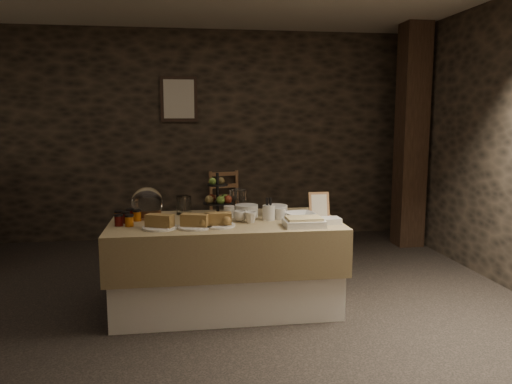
{
  "coord_description": "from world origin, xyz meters",
  "views": [
    {
      "loc": [
        -0.11,
        -3.83,
        1.51
      ],
      "look_at": [
        0.48,
        0.2,
        0.91
      ],
      "focal_mm": 35.0,
      "sensor_mm": 36.0,
      "label": 1
    }
  ],
  "objects": [
    {
      "name": "ground_plane",
      "position": [
        0.0,
        0.0,
        0.0
      ],
      "size": [
        5.5,
        5.0,
        0.01
      ],
      "primitive_type": "cube",
      "color": "black",
      "rests_on": "ground"
    },
    {
      "name": "room_shell",
      "position": [
        0.0,
        0.0,
        1.56
      ],
      "size": [
        5.52,
        5.02,
        2.6
      ],
      "color": "black",
      "rests_on": "ground"
    },
    {
      "name": "buffet_table",
      "position": [
        0.21,
        0.05,
        0.41
      ],
      "size": [
        1.8,
        0.95,
        0.71
      ],
      "color": "white",
      "rests_on": "ground_plane"
    },
    {
      "name": "chair",
      "position": [
        0.43,
        2.31,
        0.38
      ],
      "size": [
        0.48,
        0.46,
        0.67
      ],
      "rotation": [
        0.0,
        0.0,
        0.23
      ],
      "color": "brown",
      "rests_on": "ground_plane"
    },
    {
      "name": "timber_column",
      "position": [
        2.55,
        1.74,
        1.3
      ],
      "size": [
        0.3,
        0.3,
        2.6
      ],
      "primitive_type": "cube",
      "color": "black",
      "rests_on": "ground_plane"
    },
    {
      "name": "framed_picture",
      "position": [
        -0.15,
        2.47,
        1.75
      ],
      "size": [
        0.45,
        0.04,
        0.55
      ],
      "color": "#2F2018",
      "rests_on": "room_shell"
    },
    {
      "name": "plate_stack_a",
      "position": [
        0.4,
        0.18,
        0.76
      ],
      "size": [
        0.19,
        0.19,
        0.1
      ],
      "primitive_type": "cylinder",
      "color": "silver",
      "rests_on": "buffet_table"
    },
    {
      "name": "plate_stack_b",
      "position": [
        0.64,
        0.2,
        0.75
      ],
      "size": [
        0.2,
        0.2,
        0.08
      ],
      "primitive_type": "cylinder",
      "color": "silver",
      "rests_on": "buffet_table"
    },
    {
      "name": "cutlery_holder",
      "position": [
        0.55,
        0.02,
        0.77
      ],
      "size": [
        0.1,
        0.1,
        0.12
      ],
      "primitive_type": "cylinder",
      "color": "silver",
      "rests_on": "buffet_table"
    },
    {
      "name": "cup_a",
      "position": [
        0.32,
        -0.0,
        0.75
      ],
      "size": [
        0.13,
        0.13,
        0.09
      ],
      "primitive_type": "imported",
      "rotation": [
        0.0,
        0.0,
        -0.26
      ],
      "color": "silver",
      "rests_on": "buffet_table"
    },
    {
      "name": "cup_b",
      "position": [
        0.4,
        -0.07,
        0.75
      ],
      "size": [
        0.11,
        0.11,
        0.09
      ],
      "primitive_type": "imported",
      "rotation": [
        0.0,
        0.0,
        -0.15
      ],
      "color": "silver",
      "rests_on": "buffet_table"
    },
    {
      "name": "mug_c",
      "position": [
        0.25,
        0.17,
        0.76
      ],
      "size": [
        0.09,
        0.09,
        0.09
      ],
      "primitive_type": "cylinder",
      "color": "silver",
      "rests_on": "buffet_table"
    },
    {
      "name": "mug_d",
      "position": [
        0.65,
        0.03,
        0.76
      ],
      "size": [
        0.08,
        0.08,
        0.09
      ],
      "primitive_type": "cylinder",
      "color": "silver",
      "rests_on": "buffet_table"
    },
    {
      "name": "bowl",
      "position": [
        0.81,
        0.0,
        0.74
      ],
      "size": [
        0.26,
        0.26,
        0.06
      ],
      "primitive_type": "imported",
      "rotation": [
        0.0,
        0.0,
        0.15
      ],
      "color": "silver",
      "rests_on": "buffet_table"
    },
    {
      "name": "cake_dome",
      "position": [
        -0.41,
        0.27,
        0.82
      ],
      "size": [
        0.26,
        0.26,
        0.26
      ],
      "color": "brown",
      "rests_on": "buffet_table"
    },
    {
      "name": "fruit_stand",
      "position": [
        0.17,
        0.33,
        0.85
      ],
      "size": [
        0.25,
        0.25,
        0.35
      ],
      "rotation": [
        0.0,
        0.0,
        -0.39
      ],
      "color": "black",
      "rests_on": "buffet_table"
    },
    {
      "name": "bread_platter_left",
      "position": [
        -0.29,
        -0.17,
        0.75
      ],
      "size": [
        0.26,
        0.26,
        0.11
      ],
      "color": "silver",
      "rests_on": "buffet_table"
    },
    {
      "name": "bread_platter_center",
      "position": [
        -0.04,
        -0.19,
        0.75
      ],
      "size": [
        0.26,
        0.26,
        0.11
      ],
      "color": "silver",
      "rests_on": "buffet_table"
    },
    {
      "name": "bread_platter_right",
      "position": [
        0.14,
        -0.16,
        0.75
      ],
      "size": [
        0.26,
        0.26,
        0.11
      ],
      "color": "silver",
      "rests_on": "buffet_table"
    },
    {
      "name": "jam_jars",
      "position": [
        -0.56,
        0.07,
        0.75
      ],
      "size": [
        0.2,
        0.32,
        0.07
      ],
      "color": "#550F0D",
      "rests_on": "buffet_table"
    },
    {
      "name": "tart_dish",
      "position": [
        0.78,
        -0.25,
        0.74
      ],
      "size": [
        0.3,
        0.22,
        0.07
      ],
      "color": "silver",
      "rests_on": "buffet_table"
    },
    {
      "name": "square_dish",
      "position": [
        1.01,
        -0.18,
        0.73
      ],
      "size": [
        0.14,
        0.14,
        0.04
      ],
      "primitive_type": "cube",
      "color": "silver",
      "rests_on": "buffet_table"
    },
    {
      "name": "menu_frame",
      "position": [
        1.0,
        0.12,
        0.8
      ],
      "size": [
        0.17,
        0.07,
        0.22
      ],
      "primitive_type": "cube",
      "rotation": [
        -0.24,
        0.0,
        -0.02
      ],
      "color": "brown",
      "rests_on": "buffet_table"
    },
    {
      "name": "storage_jar_a",
      "position": [
        -0.13,
        0.37,
        0.79
      ],
      "size": [
        0.1,
        0.1,
        0.16
      ],
      "primitive_type": "cylinder",
      "color": "white",
      "rests_on": "buffet_table"
    },
    {
      "name": "storage_jar_b",
      "position": [
        -0.1,
        0.44,
        0.78
      ],
      "size": [
        0.09,
        0.09,
        0.14
      ],
      "primitive_type": "cylinder",
      "color": "white",
      "rests_on": "buffet_table"
    }
  ]
}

